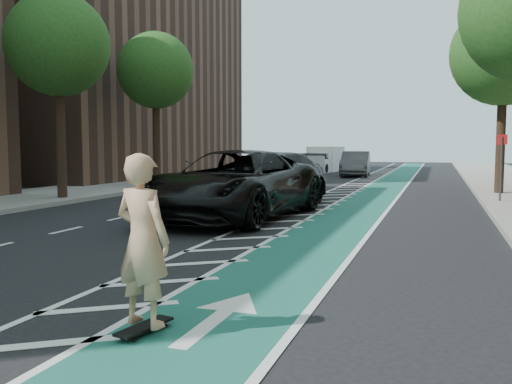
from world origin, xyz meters
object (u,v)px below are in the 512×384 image
at_px(skateboarder, 143,240).
at_px(suv_near, 235,184).
at_px(barrel_a, 161,202).
at_px(suv_far, 268,180).

height_order(skateboarder, suv_near, skateboarder).
distance_m(skateboarder, barrel_a, 10.24).
bearing_deg(suv_near, skateboarder, -70.11).
bearing_deg(skateboarder, suv_near, -63.97).
xyz_separation_m(suv_far, barrel_a, (-2.29, -3.35, -0.51)).
xyz_separation_m(skateboarder, suv_near, (-2.48, 9.41, -0.08)).
relative_size(skateboarder, barrel_a, 2.14).
relative_size(suv_far, barrel_a, 7.15).
relative_size(skateboarder, suv_far, 0.30).
distance_m(skateboarder, suv_near, 9.73).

